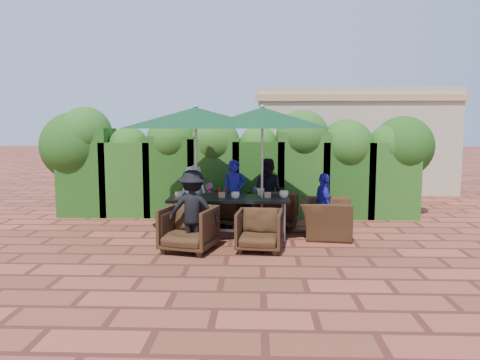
{
  "coord_description": "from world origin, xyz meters",
  "views": [
    {
      "loc": [
        0.47,
        -8.43,
        2.07
      ],
      "look_at": [
        0.15,
        0.4,
        1.05
      ],
      "focal_mm": 35.0,
      "sensor_mm": 36.0,
      "label": 1
    }
  ],
  "objects_px": {
    "chair_far_left": "(191,207)",
    "umbrella_left": "(196,118)",
    "chair_near_right": "(259,228)",
    "chair_far_mid": "(227,206)",
    "chair_near_left": "(189,226)",
    "chair_end_right": "(326,212)",
    "umbrella_right": "(262,118)",
    "chair_far_right": "(277,207)",
    "dining_table": "(229,201)"
  },
  "relations": [
    {
      "from": "umbrella_right",
      "to": "chair_far_mid",
      "type": "height_order",
      "value": "umbrella_right"
    },
    {
      "from": "chair_far_mid",
      "to": "chair_end_right",
      "type": "height_order",
      "value": "chair_end_right"
    },
    {
      "from": "umbrella_left",
      "to": "chair_near_right",
      "type": "relative_size",
      "value": 3.75
    },
    {
      "from": "chair_far_mid",
      "to": "umbrella_right",
      "type": "bearing_deg",
      "value": 143.34
    },
    {
      "from": "chair_far_left",
      "to": "chair_far_right",
      "type": "xyz_separation_m",
      "value": [
        1.77,
        -0.06,
        0.04
      ]
    },
    {
      "from": "chair_near_right",
      "to": "chair_end_right",
      "type": "bearing_deg",
      "value": 45.94
    },
    {
      "from": "chair_far_left",
      "to": "chair_far_right",
      "type": "distance_m",
      "value": 1.77
    },
    {
      "from": "dining_table",
      "to": "chair_near_right",
      "type": "height_order",
      "value": "chair_near_right"
    },
    {
      "from": "chair_near_right",
      "to": "dining_table",
      "type": "bearing_deg",
      "value": 126.4
    },
    {
      "from": "umbrella_right",
      "to": "chair_near_right",
      "type": "relative_size",
      "value": 3.27
    },
    {
      "from": "chair_far_left",
      "to": "chair_near_left",
      "type": "height_order",
      "value": "chair_near_left"
    },
    {
      "from": "chair_far_left",
      "to": "chair_near_right",
      "type": "relative_size",
      "value": 1.04
    },
    {
      "from": "chair_far_left",
      "to": "chair_near_right",
      "type": "xyz_separation_m",
      "value": [
        1.4,
        -1.88,
        -0.01
      ]
    },
    {
      "from": "chair_far_right",
      "to": "chair_near_right",
      "type": "relative_size",
      "value": 1.13
    },
    {
      "from": "chair_far_right",
      "to": "umbrella_left",
      "type": "bearing_deg",
      "value": 39.67
    },
    {
      "from": "dining_table",
      "to": "chair_far_left",
      "type": "height_order",
      "value": "chair_far_left"
    },
    {
      "from": "umbrella_left",
      "to": "chair_far_mid",
      "type": "height_order",
      "value": "umbrella_left"
    },
    {
      "from": "chair_near_right",
      "to": "chair_far_mid",
      "type": "bearing_deg",
      "value": 114.58
    },
    {
      "from": "chair_far_left",
      "to": "umbrella_left",
      "type": "bearing_deg",
      "value": 98.01
    },
    {
      "from": "umbrella_right",
      "to": "chair_far_right",
      "type": "relative_size",
      "value": 2.89
    },
    {
      "from": "umbrella_left",
      "to": "chair_near_left",
      "type": "bearing_deg",
      "value": -90.45
    },
    {
      "from": "chair_far_mid",
      "to": "chair_near_right",
      "type": "bearing_deg",
      "value": 128.83
    },
    {
      "from": "chair_near_left",
      "to": "chair_near_right",
      "type": "height_order",
      "value": "chair_near_left"
    },
    {
      "from": "chair_end_right",
      "to": "chair_far_left",
      "type": "bearing_deg",
      "value": 80.71
    },
    {
      "from": "chair_near_left",
      "to": "chair_near_right",
      "type": "relative_size",
      "value": 1.1
    },
    {
      "from": "dining_table",
      "to": "chair_far_right",
      "type": "distance_m",
      "value": 1.28
    },
    {
      "from": "chair_near_right",
      "to": "chair_end_right",
      "type": "height_order",
      "value": "chair_end_right"
    },
    {
      "from": "chair_near_left",
      "to": "umbrella_right",
      "type": "bearing_deg",
      "value": 54.08
    },
    {
      "from": "chair_far_mid",
      "to": "chair_near_left",
      "type": "relative_size",
      "value": 0.95
    },
    {
      "from": "umbrella_right",
      "to": "chair_end_right",
      "type": "bearing_deg",
      "value": 6.49
    },
    {
      "from": "dining_table",
      "to": "umbrella_right",
      "type": "distance_m",
      "value": 1.66
    },
    {
      "from": "dining_table",
      "to": "chair_near_left",
      "type": "xyz_separation_m",
      "value": [
        -0.61,
        -1.04,
        -0.26
      ]
    },
    {
      "from": "chair_near_left",
      "to": "chair_end_right",
      "type": "height_order",
      "value": "chair_end_right"
    },
    {
      "from": "chair_far_left",
      "to": "chair_far_mid",
      "type": "xyz_separation_m",
      "value": [
        0.73,
        0.15,
        0.0
      ]
    },
    {
      "from": "chair_far_left",
      "to": "chair_end_right",
      "type": "height_order",
      "value": "chair_end_right"
    },
    {
      "from": "dining_table",
      "to": "chair_near_right",
      "type": "xyz_separation_m",
      "value": [
        0.56,
        -0.97,
        -0.3
      ]
    },
    {
      "from": "chair_far_right",
      "to": "chair_end_right",
      "type": "height_order",
      "value": "chair_end_right"
    },
    {
      "from": "dining_table",
      "to": "chair_far_right",
      "type": "bearing_deg",
      "value": 42.43
    },
    {
      "from": "chair_far_right",
      "to": "chair_near_left",
      "type": "height_order",
      "value": "chair_far_right"
    },
    {
      "from": "umbrella_left",
      "to": "chair_end_right",
      "type": "height_order",
      "value": "umbrella_left"
    },
    {
      "from": "chair_near_left",
      "to": "chair_end_right",
      "type": "bearing_deg",
      "value": 40.07
    },
    {
      "from": "umbrella_right",
      "to": "chair_far_left",
      "type": "relative_size",
      "value": 3.15
    },
    {
      "from": "chair_far_left",
      "to": "chair_far_mid",
      "type": "relative_size",
      "value": 0.99
    },
    {
      "from": "chair_far_mid",
      "to": "chair_far_left",
      "type": "bearing_deg",
      "value": 32.25
    },
    {
      "from": "umbrella_right",
      "to": "chair_near_left",
      "type": "height_order",
      "value": "umbrella_right"
    },
    {
      "from": "umbrella_right",
      "to": "dining_table",
      "type": "bearing_deg",
      "value": 174.45
    },
    {
      "from": "chair_far_right",
      "to": "chair_far_left",
      "type": "bearing_deg",
      "value": 6.99
    },
    {
      "from": "chair_near_left",
      "to": "dining_table",
      "type": "bearing_deg",
      "value": 75.03
    },
    {
      "from": "umbrella_left",
      "to": "umbrella_right",
      "type": "bearing_deg",
      "value": -0.01
    },
    {
      "from": "dining_table",
      "to": "chair_near_right",
      "type": "bearing_deg",
      "value": -59.8
    }
  ]
}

